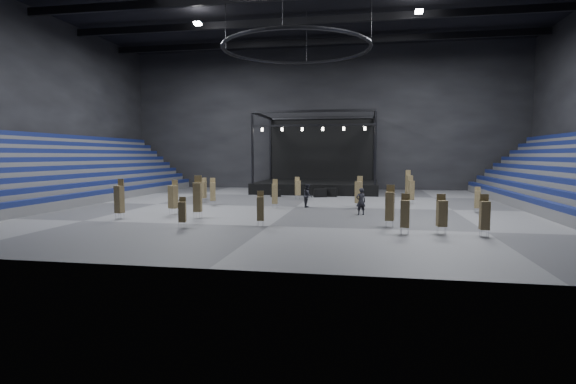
% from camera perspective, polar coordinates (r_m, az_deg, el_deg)
% --- Properties ---
extents(floor, '(50.00, 50.00, 0.00)m').
position_cam_1_polar(floor, '(37.62, 1.05, -1.89)').
color(floor, '#545456').
rests_on(floor, ground).
extents(wall_back, '(50.00, 0.20, 18.00)m').
position_cam_1_polar(wall_back, '(58.40, 4.36, 9.27)').
color(wall_back, black).
rests_on(wall_back, ground).
extents(wall_front, '(50.00, 0.20, 18.00)m').
position_cam_1_polar(wall_front, '(17.61, -10.48, 20.10)').
color(wall_front, black).
rests_on(wall_front, ground).
extents(wall_left, '(0.20, 42.00, 18.00)m').
position_cam_1_polar(wall_left, '(48.37, -30.11, 9.63)').
color(wall_left, black).
rests_on(wall_left, ground).
extents(bleachers_left, '(7.20, 40.00, 6.40)m').
position_cam_1_polar(bleachers_left, '(46.91, -27.82, 0.99)').
color(bleachers_left, '#515153').
rests_on(bleachers_left, floor).
extents(stage, '(14.00, 10.00, 9.20)m').
position_cam_1_polar(stage, '(53.55, 3.80, 1.61)').
color(stage, black).
rests_on(stage, floor).
extents(truss_ring, '(12.30, 12.30, 5.15)m').
position_cam_1_polar(truss_ring, '(38.38, 1.08, 17.78)').
color(truss_ring, black).
rests_on(truss_ring, ceiling).
extents(flight_case_left, '(1.17, 0.75, 0.72)m').
position_cam_1_polar(flight_case_left, '(46.83, -1.57, -0.16)').
color(flight_case_left, black).
rests_on(flight_case_left, floor).
extents(flight_case_mid, '(1.44, 1.01, 0.87)m').
position_cam_1_polar(flight_case_mid, '(46.38, 4.09, -0.12)').
color(flight_case_mid, black).
rests_on(flight_case_mid, floor).
extents(flight_case_right, '(1.42, 0.82, 0.91)m').
position_cam_1_polar(flight_case_right, '(46.99, 5.41, -0.05)').
color(flight_case_right, black).
rests_on(flight_case_right, floor).
extents(chair_stack_0, '(0.47, 0.47, 2.25)m').
position_cam_1_polar(chair_stack_0, '(25.84, 23.69, -2.65)').
color(chair_stack_0, silver).
rests_on(chair_stack_0, floor).
extents(chair_stack_1, '(0.57, 0.57, 2.71)m').
position_cam_1_polar(chair_stack_1, '(32.41, -20.63, -0.79)').
color(chair_stack_1, silver).
rests_on(chair_stack_1, floor).
extents(chair_stack_2, '(0.44, 0.44, 2.37)m').
position_cam_1_polar(chair_stack_2, '(36.67, -1.69, -0.17)').
color(chair_stack_2, silver).
rests_on(chair_stack_2, floor).
extents(chair_stack_3, '(0.65, 0.65, 2.62)m').
position_cam_1_polar(chair_stack_3, '(37.06, 8.97, 0.04)').
color(chair_stack_3, silver).
rests_on(chair_stack_3, floor).
extents(chair_stack_4, '(0.47, 0.47, 2.25)m').
position_cam_1_polar(chair_stack_4, '(42.00, -10.70, 0.31)').
color(chair_stack_4, silver).
rests_on(chair_stack_4, floor).
extents(chair_stack_5, '(0.67, 0.67, 2.52)m').
position_cam_1_polar(chair_stack_5, '(33.76, -14.37, -0.53)').
color(chair_stack_5, silver).
rests_on(chair_stack_5, floor).
extents(chair_stack_6, '(0.50, 0.50, 2.14)m').
position_cam_1_polar(chair_stack_6, '(27.25, -3.53, -2.05)').
color(chair_stack_6, silver).
rests_on(chair_stack_6, floor).
extents(chair_stack_7, '(0.53, 0.53, 2.23)m').
position_cam_1_polar(chair_stack_7, '(25.19, 14.64, -2.60)').
color(chair_stack_7, silver).
rests_on(chair_stack_7, floor).
extents(chair_stack_8, '(0.54, 0.54, 2.47)m').
position_cam_1_polar(chair_stack_8, '(41.33, 15.38, 0.28)').
color(chair_stack_8, silver).
rests_on(chair_stack_8, floor).
extents(chair_stack_9, '(0.59, 0.59, 2.93)m').
position_cam_1_polar(chair_stack_9, '(31.36, -11.41, -0.56)').
color(chair_stack_9, silver).
rests_on(chair_stack_9, floor).
extents(chair_stack_10, '(0.63, 0.63, 2.20)m').
position_cam_1_polar(chair_stack_10, '(43.94, 1.24, 0.58)').
color(chair_stack_10, silver).
rests_on(chair_stack_10, floor).
extents(chair_stack_11, '(0.57, 0.57, 2.54)m').
position_cam_1_polar(chair_stack_11, '(27.49, 12.81, -1.67)').
color(chair_stack_11, silver).
rests_on(chair_stack_11, floor).
extents(chair_stack_12, '(0.63, 0.63, 2.15)m').
position_cam_1_polar(chair_stack_12, '(44.15, -10.59, 0.50)').
color(chair_stack_12, silver).
rests_on(chair_stack_12, floor).
extents(chair_stack_13, '(0.49, 0.49, 1.95)m').
position_cam_1_polar(chair_stack_13, '(36.50, 22.92, -0.83)').
color(chair_stack_13, silver).
rests_on(chair_stack_13, floor).
extents(chair_stack_14, '(0.66, 0.66, 2.88)m').
position_cam_1_polar(chair_stack_14, '(45.18, 15.08, 0.91)').
color(chair_stack_14, silver).
rests_on(chair_stack_14, floor).
extents(chair_stack_15, '(0.60, 0.60, 2.36)m').
position_cam_1_polar(chair_stack_15, '(39.25, -9.53, 0.12)').
color(chair_stack_15, silver).
rests_on(chair_stack_15, floor).
extents(chair_stack_16, '(0.57, 0.57, 2.19)m').
position_cam_1_polar(chair_stack_16, '(25.92, 18.95, -2.51)').
color(chair_stack_16, silver).
rests_on(chair_stack_16, floor).
extents(chair_stack_17, '(0.50, 0.50, 1.84)m').
position_cam_1_polar(chair_stack_17, '(27.37, -13.28, -2.41)').
color(chair_stack_17, silver).
rests_on(chair_stack_17, floor).
extents(man_center, '(0.83, 0.68, 1.95)m').
position_cam_1_polar(man_center, '(32.87, 9.24, -1.19)').
color(man_center, black).
rests_on(man_center, floor).
extents(crew_member, '(0.78, 0.98, 1.94)m').
position_cam_1_polar(crew_member, '(37.24, 2.54, -0.46)').
color(crew_member, black).
rests_on(crew_member, floor).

